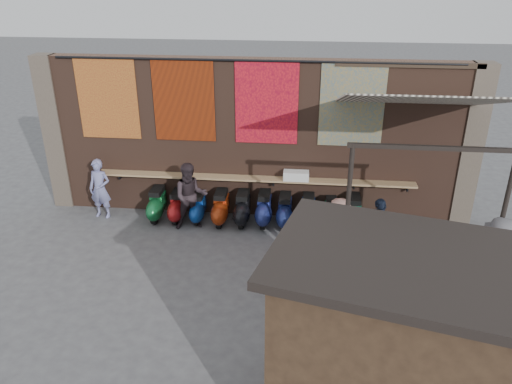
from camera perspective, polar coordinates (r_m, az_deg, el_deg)
ground at (r=10.97m, az=-1.63°, el=-8.54°), size 70.00×70.00×0.00m
brick_wall at (r=12.52m, az=-0.12°, el=6.00°), size 10.00×0.40×4.00m
pier_left at (r=14.03m, az=-21.88°, el=6.28°), size 0.50×0.50×4.00m
pier_right at (r=13.06m, az=23.28°, el=4.75°), size 0.50×0.50×4.00m
eating_counter at (r=12.50m, az=-0.30°, el=1.55°), size 8.00×0.32×0.05m
shelf_box at (r=12.35m, az=4.61°, el=1.88°), size 0.63×0.28×0.23m
tapestry_redgold at (r=12.91m, az=-16.60°, el=10.19°), size 1.50×0.02×2.00m
tapestry_sun at (r=12.32m, az=-8.25°, el=10.29°), size 1.50×0.02×2.00m
tapestry_orange at (r=12.00m, az=1.21°, el=10.15°), size 1.50×0.02×2.00m
tapestry_multi at (r=12.00m, az=10.91°, el=9.72°), size 1.50×0.02×2.00m
hang_rail at (r=11.81m, az=-0.25°, el=14.78°), size 9.50×0.06×0.06m
scooter_stool_0 at (r=12.98m, az=-11.23°, el=-1.40°), size 0.39×0.86×0.81m
scooter_stool_1 at (r=12.85m, az=-8.97°, el=-1.62°), size 0.36×0.81×0.77m
scooter_stool_2 at (r=12.74m, az=-6.61°, el=-1.79°), size 0.35×0.78×0.74m
scooter_stool_3 at (r=12.57m, az=-4.04°, el=-1.83°), size 0.39×0.87×0.82m
scooter_stool_4 at (r=12.51m, az=-1.55°, el=-1.92°), size 0.39×0.86×0.82m
scooter_stool_5 at (r=12.49m, az=0.93°, el=-1.96°), size 0.39×0.87×0.82m
scooter_stool_6 at (r=12.42m, az=3.30°, el=-2.21°), size 0.38×0.85×0.81m
scooter_stool_7 at (r=12.40m, az=5.98°, el=-2.33°), size 0.39×0.86×0.81m
scooter_stool_8 at (r=12.42m, az=8.54°, el=-2.57°), size 0.36×0.80×0.76m
scooter_stool_9 at (r=12.52m, az=11.08°, el=-2.35°), size 0.39×0.87×0.83m
diner_left at (r=13.31m, az=-17.39°, el=0.35°), size 0.61×0.44×1.56m
diner_right at (r=12.22m, az=-7.47°, el=-0.52°), size 0.98×0.87×1.70m
shopper_navy at (r=11.15m, az=13.81°, el=-4.26°), size 0.93×0.79×1.50m
shopper_grey at (r=10.45m, az=25.65°, el=-7.23°), size 1.31×1.30×1.82m
shopper_tan at (r=10.63m, az=9.38°, el=-4.85°), size 0.97×0.87×1.66m
market_stall at (r=6.99m, az=14.24°, el=-17.54°), size 2.96×2.50×2.79m
stall_roof at (r=6.13m, az=15.64°, el=-7.36°), size 3.33×2.85×0.12m
stall_sign at (r=7.41m, az=15.69°, el=-8.90°), size 1.17×0.33×0.50m
stall_shelf at (r=8.00m, az=14.85°, el=-14.92°), size 2.10×0.61×0.06m
awning_canvas at (r=10.53m, az=18.36°, el=9.94°), size 3.20×3.28×0.97m
awning_ledger at (r=11.98m, az=17.16°, el=13.73°), size 3.30×0.08×0.12m
awning_header at (r=9.26m, az=19.70°, el=4.76°), size 3.00×0.08×0.08m
awning_post_left at (r=9.63m, az=10.29°, el=-3.34°), size 0.09×0.09×3.10m
awning_post_right at (r=10.26m, az=26.10°, el=-3.81°), size 0.09×0.09×3.10m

